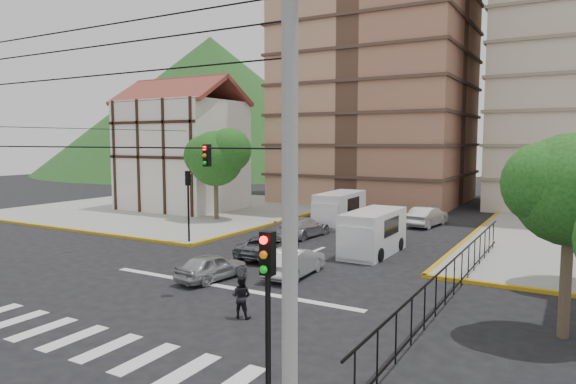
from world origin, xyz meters
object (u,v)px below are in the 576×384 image
Objects in this scene: traffic_light_nw at (188,194)px; van_right_lane at (371,234)px; traffic_light_se at (268,301)px; car_silver_front_left at (212,267)px; pedestrian_crosswalk at (241,297)px; car_white_front_right at (294,262)px; van_left_lane at (338,210)px.

traffic_light_nw is 0.80× the size of van_right_lane.
traffic_light_se is 22.06m from traffic_light_nw.
traffic_light_se and traffic_light_nw have the same top height.
pedestrian_crosswalk is at bearing 148.04° from car_silver_front_left.
car_white_front_right is (-6.12, 12.12, -2.43)m from traffic_light_se.
van_left_lane is 1.55× the size of car_silver_front_left.
traffic_light_nw is at bearing -51.83° from pedestrian_crosswalk.
van_right_lane is at bearing -56.88° from van_left_lane.
van_right_lane is at bearing 13.71° from traffic_light_nw.
traffic_light_se is 1.06× the size of car_white_front_right.
pedestrian_crosswalk is at bearing -77.11° from van_left_lane.
car_white_front_right is at bearing -131.49° from car_silver_front_left.
car_silver_front_left is at bearing -87.66° from van_left_lane.
pedestrian_crosswalk is (1.14, -6.00, 0.10)m from car_white_front_right.
pedestrian_crosswalk is at bearing -91.30° from van_right_lane.
car_silver_front_left is at bearing 133.34° from traffic_light_se.
van_right_lane reaches higher than pedestrian_crosswalk.
traffic_light_nw reaches higher than van_left_lane.
car_silver_front_left is at bearing 36.81° from car_white_front_right.
van_right_lane is 0.97× the size of van_left_lane.
van_left_lane is 14.93m from car_white_front_right.
van_left_lane is (5.29, 10.84, -1.89)m from traffic_light_nw.
traffic_light_nw is at bearing -33.95° from car_silver_front_left.
pedestrian_crosswalk is (5.33, -20.32, -0.44)m from van_left_lane.
pedestrian_crosswalk is (4.11, -3.51, 0.16)m from car_silver_front_left.
van_left_lane reaches higher than van_right_lane.
traffic_light_nw is (-15.60, 15.60, 0.00)m from traffic_light_se.
van_left_lane is at bearing -76.84° from car_white_front_right.
traffic_light_nw is at bearing -165.84° from van_right_lane.
car_white_front_right is at bearing -20.14° from traffic_light_nw.
car_white_front_right is (2.97, 2.49, 0.06)m from car_silver_front_left.
car_white_front_right is at bearing -75.50° from van_left_lane.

